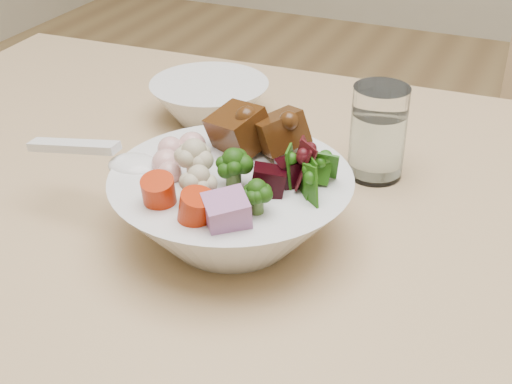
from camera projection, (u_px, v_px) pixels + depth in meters
dining_table at (427, 324)px, 0.75m from camera, size 1.66×0.98×0.76m
food_bowl at (234, 202)px, 0.73m from camera, size 0.25×0.25×0.13m
soup_spoon at (118, 161)px, 0.75m from camera, size 0.16×0.05×0.03m
water_glass at (378, 136)px, 0.84m from camera, size 0.07×0.07×0.11m
side_bowl at (210, 101)px, 0.99m from camera, size 0.16×0.16×0.05m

